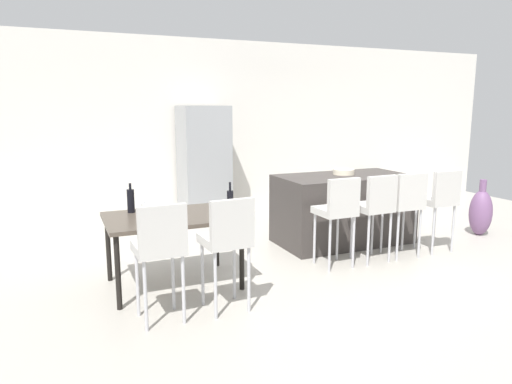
# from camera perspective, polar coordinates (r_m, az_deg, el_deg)

# --- Properties ---
(ground_plane) EXTENTS (10.00, 10.00, 0.00)m
(ground_plane) POSITION_cam_1_polar(r_m,az_deg,el_deg) (5.87, 11.31, -7.92)
(ground_plane) COLOR #ADA89E
(back_wall) EXTENTS (10.00, 0.12, 2.90)m
(back_wall) POSITION_cam_1_polar(r_m,az_deg,el_deg) (8.14, -0.06, 7.74)
(back_wall) COLOR silver
(back_wall) RESTS_ON ground_plane
(kitchen_island) EXTENTS (1.78, 0.93, 0.92)m
(kitchen_island) POSITION_cam_1_polar(r_m,az_deg,el_deg) (6.43, 10.60, -2.04)
(kitchen_island) COLOR #383330
(kitchen_island) RESTS_ON ground_plane
(bar_chair_left) EXTENTS (0.41, 0.41, 1.05)m
(bar_chair_left) POSITION_cam_1_polar(r_m,az_deg,el_deg) (5.34, 9.98, -1.94)
(bar_chair_left) COLOR beige
(bar_chair_left) RESTS_ON ground_plane
(bar_chair_middle) EXTENTS (0.41, 0.41, 1.05)m
(bar_chair_middle) POSITION_cam_1_polar(r_m,az_deg,el_deg) (5.64, 14.38, -1.46)
(bar_chair_middle) COLOR beige
(bar_chair_middle) RESTS_ON ground_plane
(bar_chair_right) EXTENTS (0.42, 0.42, 1.05)m
(bar_chair_right) POSITION_cam_1_polar(r_m,az_deg,el_deg) (5.92, 17.80, -1.09)
(bar_chair_right) COLOR beige
(bar_chair_right) RESTS_ON ground_plane
(bar_chair_far) EXTENTS (0.41, 0.41, 1.05)m
(bar_chair_far) POSITION_cam_1_polar(r_m,az_deg,el_deg) (6.28, 21.54, -0.67)
(bar_chair_far) COLOR beige
(bar_chair_far) RESTS_ON ground_plane
(dining_table) EXTENTS (1.32, 0.90, 0.74)m
(dining_table) POSITION_cam_1_polar(r_m,az_deg,el_deg) (4.81, -10.19, -3.61)
(dining_table) COLOR #4C4238
(dining_table) RESTS_ON ground_plane
(dining_chair_near) EXTENTS (0.42, 0.42, 1.05)m
(dining_chair_near) POSITION_cam_1_polar(r_m,az_deg,el_deg) (3.98, -11.65, -6.26)
(dining_chair_near) COLOR beige
(dining_chair_near) RESTS_ON ground_plane
(dining_chair_far) EXTENTS (0.42, 0.42, 1.05)m
(dining_chair_far) POSITION_cam_1_polar(r_m,az_deg,el_deg) (4.13, -3.50, -5.43)
(dining_chair_far) COLOR beige
(dining_chair_far) RESTS_ON ground_plane
(wine_bottle_far) EXTENTS (0.08, 0.08, 0.31)m
(wine_bottle_far) POSITION_cam_1_polar(r_m,az_deg,el_deg) (5.00, -15.07, -1.01)
(wine_bottle_far) COLOR black
(wine_bottle_far) RESTS_ON dining_table
(wine_bottle_near) EXTENTS (0.07, 0.07, 0.34)m
(wine_bottle_near) POSITION_cam_1_polar(r_m,az_deg,el_deg) (4.70, -3.18, -1.29)
(wine_bottle_near) COLOR black
(wine_bottle_near) RESTS_ON dining_table
(wine_glass_left) EXTENTS (0.07, 0.07, 0.17)m
(wine_glass_left) POSITION_cam_1_polar(r_m,az_deg,el_deg) (5.04, -13.80, -0.89)
(wine_glass_left) COLOR silver
(wine_glass_left) RESTS_ON dining_table
(refrigerator) EXTENTS (0.72, 0.68, 1.84)m
(refrigerator) POSITION_cam_1_polar(r_m,az_deg,el_deg) (7.40, -6.39, 3.30)
(refrigerator) COLOR #939699
(refrigerator) RESTS_ON ground_plane
(fruit_bowl) EXTENTS (0.29, 0.29, 0.07)m
(fruit_bowl) POSITION_cam_1_polar(r_m,az_deg,el_deg) (6.44, 10.67, 2.45)
(fruit_bowl) COLOR beige
(fruit_bowl) RESTS_ON kitchen_island
(floor_vase) EXTENTS (0.31, 0.31, 0.81)m
(floor_vase) POSITION_cam_1_polar(r_m,az_deg,el_deg) (7.43, 25.78, -2.23)
(floor_vase) COLOR #704C75
(floor_vase) RESTS_ON ground_plane
(potted_plant) EXTENTS (0.33, 0.33, 0.53)m
(potted_plant) POSITION_cam_1_polar(r_m,az_deg,el_deg) (8.94, 13.70, 0.26)
(potted_plant) COLOR #996B4C
(potted_plant) RESTS_ON ground_plane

